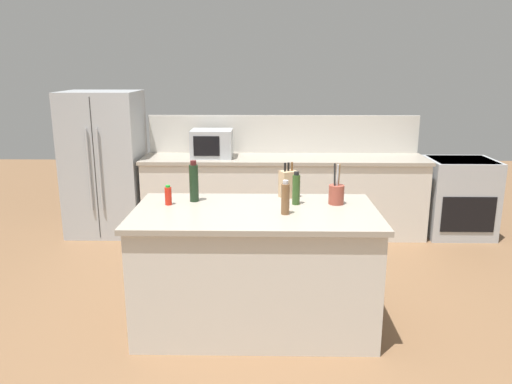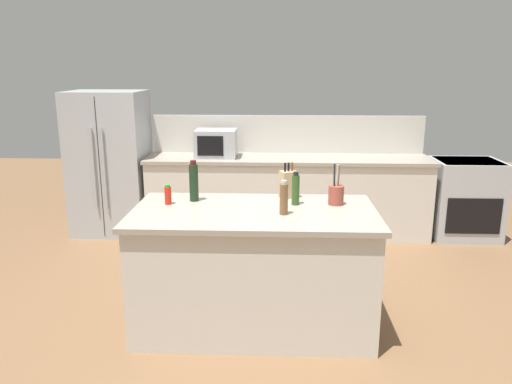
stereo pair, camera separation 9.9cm
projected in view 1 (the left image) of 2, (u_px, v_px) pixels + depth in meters
The scene contains 13 objects.
ground_plane at pixel (255, 323), 3.97m from camera, with size 14.00×14.00×0.00m, color brown.
back_counter_run at pixel (284, 196), 5.97m from camera, with size 3.34×0.66×0.94m.
wall_backsplash at pixel (283, 134), 6.11m from camera, with size 3.30×0.03×0.46m, color beige.
kitchen_island at pixel (255, 268), 3.85m from camera, with size 1.84×0.98×0.94m.
refrigerator at pixel (105, 163), 5.96m from camera, with size 0.87×0.75×1.70m.
range_oven at pixel (459, 197), 5.94m from camera, with size 0.76×0.65×0.92m.
microwave at pixel (212, 144), 5.83m from camera, with size 0.48×0.39×0.32m.
knife_block at pixel (288, 184), 4.07m from camera, with size 0.16×0.15×0.29m.
utensil_crock at pixel (336, 194), 3.88m from camera, with size 0.12×0.12×0.32m.
wine_bottle at pixel (194, 182), 3.94m from camera, with size 0.07×0.07×0.33m.
pepper_grinder at pixel (285, 198), 3.60m from camera, with size 0.06×0.06×0.25m.
hot_sauce_bottle at pixel (168, 196), 3.86m from camera, with size 0.05×0.05×0.16m.
olive_oil_bottle at pixel (296, 189), 3.86m from camera, with size 0.06×0.06×0.26m.
Camera 1 is at (0.07, -3.58, 2.00)m, focal length 35.00 mm.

